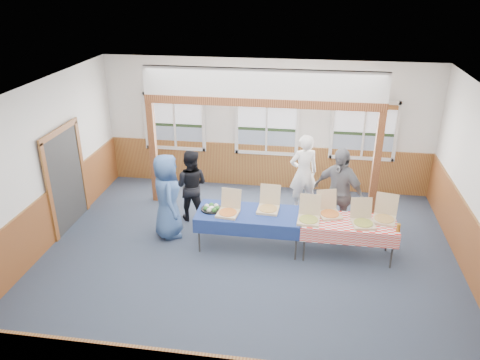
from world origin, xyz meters
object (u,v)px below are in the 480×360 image
(woman_black, at_px, (191,185))
(person_grey, at_px, (338,193))
(table_right, at_px, (349,224))
(man_blue, at_px, (167,196))
(table_left, at_px, (249,215))
(woman_white, at_px, (303,173))

(woman_black, distance_m, person_grey, 3.13)
(table_right, bearing_deg, man_blue, 179.62)
(man_blue, xyz_separation_m, person_grey, (3.41, 0.50, 0.07))
(woman_black, relative_size, person_grey, 0.83)
(table_left, height_order, man_blue, man_blue)
(table_left, bearing_deg, table_right, -18.90)
(table_right, bearing_deg, table_left, -178.27)
(woman_white, bearing_deg, table_left, 40.13)
(woman_black, distance_m, man_blue, 0.83)
(woman_black, height_order, man_blue, man_blue)
(table_left, relative_size, person_grey, 1.15)
(table_right, distance_m, person_grey, 0.81)
(table_right, xyz_separation_m, man_blue, (-3.59, 0.25, 0.19))
(table_right, bearing_deg, woman_white, 119.82)
(table_right, bearing_deg, person_grey, 107.29)
(man_blue, bearing_deg, person_grey, -105.22)
(table_left, height_order, table_right, same)
(woman_white, relative_size, woman_black, 1.12)
(woman_white, distance_m, woman_black, 2.53)
(table_right, xyz_separation_m, woman_black, (-3.30, 1.01, 0.10))
(table_right, xyz_separation_m, person_grey, (-0.18, 0.74, 0.27))
(woman_black, relative_size, man_blue, 0.90)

